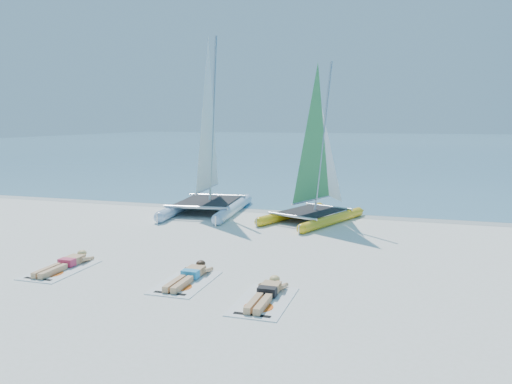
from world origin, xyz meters
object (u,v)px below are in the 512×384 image
towel_a (61,270)px  sunbather_b (189,275)px  sunbather_a (66,263)px  towel_b (186,282)px  sunbather_c (267,292)px  towel_c (264,301)px  catamaran_yellow (319,169)px  catamaran_blue (208,158)px

towel_a → sunbather_b: sunbather_b is taller
sunbather_a → towel_b: sunbather_a is taller
sunbather_b → sunbather_c: bearing=-16.8°
towel_a → towel_c: bearing=-6.2°
catamaran_yellow → sunbather_b: 7.86m
sunbather_a → sunbather_b: bearing=0.5°
catamaran_yellow → towel_a: 9.24m
catamaran_yellow → sunbather_b: (-1.49, -7.54, -1.68)m
sunbather_a → towel_b: (3.19, -0.16, -0.11)m
sunbather_a → towel_c: (5.12, -0.74, -0.11)m
towel_a → towel_b: same height
sunbather_c → sunbather_a: bearing=173.8°
towel_c → catamaran_yellow: bearing=93.0°
catamaran_blue → towel_a: size_ratio=3.76×
sunbather_a → sunbather_b: same height
catamaran_blue → sunbather_b: size_ratio=4.03×
catamaran_blue → towel_c: (4.69, -8.52, -2.07)m
catamaran_yellow → sunbather_a: bearing=-100.0°
catamaran_yellow → towel_a: catamaran_yellow is taller
towel_a → sunbather_c: bearing=-4.0°
sunbather_c → towel_a: bearing=176.0°
towel_c → sunbather_c: 0.22m
sunbather_b → sunbather_a: bearing=-179.5°
catamaran_blue → sunbather_c: catamaran_blue is taller
catamaran_blue → sunbather_b: (2.77, -7.75, -1.96)m
towel_c → sunbather_b: bearing=158.1°
towel_b → sunbather_b: (0.00, 0.19, 0.11)m
catamaran_yellow → sunbather_c: 8.30m
sunbather_c → towel_b: bearing=168.6°
towel_a → sunbather_a: 0.22m
towel_a → sunbather_c: size_ratio=1.07×
towel_b → sunbather_c: bearing=-11.4°
sunbather_a → sunbather_c: 5.15m
catamaran_blue → sunbather_a: catamaran_blue is taller
sunbather_a → sunbather_b: 3.19m
towel_a → sunbather_b: (3.19, 0.22, 0.11)m
sunbather_b → towel_b: bearing=-90.0°
catamaran_yellow → towel_c: (0.43, -8.31, -1.79)m
towel_c → sunbather_c: size_ratio=1.07×
catamaran_yellow → towel_a: size_ratio=3.08×
sunbather_a → towel_c: 5.18m
catamaran_yellow → sunbather_c: size_ratio=3.30×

